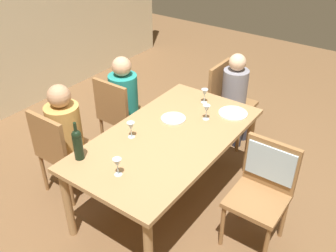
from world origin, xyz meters
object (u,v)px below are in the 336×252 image
at_px(wine_bottle_tall_green, 78,143).
at_px(dinner_plate_host, 173,118).
at_px(wine_glass_centre, 118,164).
at_px(dinner_plate_guest_left, 233,113).
at_px(chair_far_right, 119,112).
at_px(chair_far_left, 60,148).
at_px(person_woman_host, 236,92).
at_px(person_man_guest, 68,131).
at_px(chair_right_end, 227,97).
at_px(wine_glass_far, 131,127).
at_px(wine_glass_near_left, 206,109).
at_px(dining_table, 168,143).
at_px(person_man_bearded, 125,98).
at_px(chair_near, 266,179).
at_px(wine_glass_near_right, 205,93).

height_order(wine_bottle_tall_green, dinner_plate_host, wine_bottle_tall_green).
distance_m(wine_glass_centre, dinner_plate_guest_left, 1.35).
bearing_deg(wine_glass_centre, dinner_plate_guest_left, -12.30).
bearing_deg(chair_far_right, dinner_plate_host, -5.17).
distance_m(chair_far_left, wine_glass_centre, 0.95).
height_order(person_woman_host, person_man_guest, person_man_guest).
height_order(chair_right_end, wine_glass_far, chair_right_end).
height_order(chair_far_right, person_woman_host, person_woman_host).
xyz_separation_m(person_woman_host, wine_bottle_tall_green, (-1.96, 0.41, 0.26)).
bearing_deg(wine_glass_centre, wine_glass_far, 29.37).
bearing_deg(dinner_plate_host, person_man_guest, 130.13).
bearing_deg(dinner_plate_guest_left, wine_glass_centre, 167.70).
relative_size(wine_glass_near_left, dinner_plate_guest_left, 0.54).
distance_m(dining_table, chair_far_left, 1.02).
bearing_deg(person_man_guest, person_man_bearded, 90.00).
height_order(chair_near, wine_glass_far, chair_near).
bearing_deg(dining_table, dinner_plate_host, 25.25).
height_order(person_woman_host, dinner_plate_host, person_woman_host).
bearing_deg(chair_far_right, dining_table, -20.20).
xyz_separation_m(chair_right_end, chair_far_left, (-1.79, 0.79, 0.00)).
height_order(chair_right_end, dinner_plate_guest_left, chair_right_end).
distance_m(chair_far_left, dinner_plate_guest_left, 1.66).
bearing_deg(wine_glass_centre, chair_near, -48.52).
bearing_deg(person_woman_host, wine_glass_near_left, 6.86).
bearing_deg(chair_far_right, wine_glass_far, -39.77).
xyz_separation_m(dining_table, dinner_plate_host, (0.25, 0.12, 0.09)).
bearing_deg(chair_far_right, chair_right_end, 50.81).
height_order(dining_table, wine_bottle_tall_green, wine_bottle_tall_green).
distance_m(chair_right_end, wine_glass_near_right, 0.67).
bearing_deg(wine_bottle_tall_green, dining_table, -30.06).
height_order(dining_table, dinner_plate_host, dinner_plate_host).
distance_m(wine_glass_near_left, wine_glass_far, 0.74).
distance_m(chair_right_end, wine_bottle_tall_green, 2.02).
bearing_deg(chair_right_end, person_man_bearded, -42.71).
height_order(person_man_guest, wine_glass_far, person_man_guest).
bearing_deg(wine_glass_near_left, wine_bottle_tall_green, 154.86).
bearing_deg(chair_near, wine_glass_centre, 41.48).
bearing_deg(wine_glass_centre, chair_far_left, 80.31).
bearing_deg(dinner_plate_guest_left, dinner_plate_host, 135.14).
bearing_deg(chair_far_right, wine_glass_centre, -47.75).
bearing_deg(wine_glass_centre, chair_far_right, 42.25).
xyz_separation_m(chair_right_end, wine_bottle_tall_green, (-1.96, 0.30, 0.35)).
height_order(person_woman_host, person_man_bearded, person_man_bearded).
bearing_deg(person_woman_host, chair_near, 36.11).
bearing_deg(wine_glass_near_right, wine_glass_near_left, -146.12).
xyz_separation_m(chair_right_end, wine_glass_centre, (-1.94, -0.09, 0.32)).
xyz_separation_m(person_man_bearded, wine_bottle_tall_green, (-1.11, -0.49, 0.23)).
height_order(person_man_bearded, wine_glass_centre, person_man_bearded).
xyz_separation_m(person_man_guest, wine_glass_near_left, (0.81, -1.00, 0.19)).
bearing_deg(wine_glass_near_left, wine_glass_near_right, 33.88).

